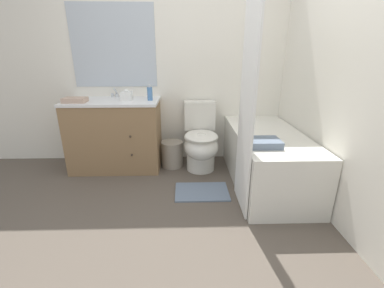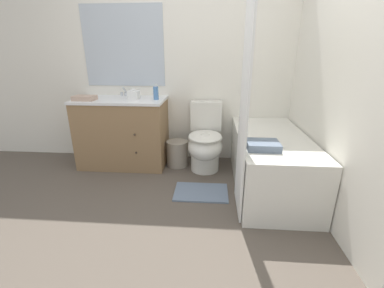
{
  "view_description": "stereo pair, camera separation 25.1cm",
  "coord_description": "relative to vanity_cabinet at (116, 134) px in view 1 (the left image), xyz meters",
  "views": [
    {
      "loc": [
        0.07,
        -1.65,
        1.34
      ],
      "look_at": [
        0.14,
        0.72,
        0.5
      ],
      "focal_mm": 24.0,
      "sensor_mm": 36.0,
      "label": 1
    },
    {
      "loc": [
        0.32,
        -1.64,
        1.34
      ],
      "look_at": [
        0.14,
        0.72,
        0.5
      ],
      "focal_mm": 24.0,
      "sensor_mm": 36.0,
      "label": 2
    }
  ],
  "objects": [
    {
      "name": "ground_plane",
      "position": [
        0.76,
        -1.32,
        -0.43
      ],
      "size": [
        14.0,
        14.0,
        0.0
      ],
      "primitive_type": "plane",
      "color": "brown"
    },
    {
      "name": "wastebasket",
      "position": [
        0.67,
        -0.01,
        -0.27
      ],
      "size": [
        0.26,
        0.26,
        0.32
      ],
      "color": "gray",
      "rests_on": "ground_plane"
    },
    {
      "name": "bathtub",
      "position": [
        1.7,
        -0.46,
        -0.14
      ],
      "size": [
        0.68,
        1.48,
        0.56
      ],
      "color": "silver",
      "rests_on": "ground_plane"
    },
    {
      "name": "hand_towel_folded",
      "position": [
        -0.37,
        -0.13,
        0.43
      ],
      "size": [
        0.24,
        0.16,
        0.05
      ],
      "color": "tan",
      "rests_on": "vanity_cabinet"
    },
    {
      "name": "soap_dispenser",
      "position": [
        0.44,
        -0.03,
        0.48
      ],
      "size": [
        0.06,
        0.06,
        0.18
      ],
      "color": "#4C7AB2",
      "rests_on": "vanity_cabinet"
    },
    {
      "name": "wall_right",
      "position": [
        2.07,
        -0.52,
        0.82
      ],
      "size": [
        0.05,
        2.6,
        2.5
      ],
      "color": "white",
      "rests_on": "ground_plane"
    },
    {
      "name": "sink_faucet",
      "position": [
        -0.0,
        0.21,
        0.44
      ],
      "size": [
        0.14,
        0.12,
        0.12
      ],
      "color": "silver",
      "rests_on": "vanity_cabinet"
    },
    {
      "name": "bath_towel_folded",
      "position": [
        1.53,
        -0.85,
        0.17
      ],
      "size": [
        0.27,
        0.23,
        0.06
      ],
      "color": "slate",
      "rests_on": "bathtub"
    },
    {
      "name": "tissue_box",
      "position": [
        0.17,
        -0.0,
        0.45
      ],
      "size": [
        0.12,
        0.14,
        0.12
      ],
      "color": "white",
      "rests_on": "vanity_cabinet"
    },
    {
      "name": "vanity_cabinet",
      "position": [
        0.0,
        0.0,
        0.0
      ],
      "size": [
        1.06,
        0.59,
        0.83
      ],
      "color": "olive",
      "rests_on": "ground_plane"
    },
    {
      "name": "toilet",
      "position": [
        1.02,
        -0.09,
        -0.08
      ],
      "size": [
        0.4,
        0.69,
        0.78
      ],
      "color": "silver",
      "rests_on": "ground_plane"
    },
    {
      "name": "wall_back",
      "position": [
        0.75,
        0.3,
        0.83
      ],
      "size": [
        8.0,
        0.06,
        2.5
      ],
      "color": "white",
      "rests_on": "ground_plane"
    },
    {
      "name": "bath_mat",
      "position": [
        1.0,
        -0.67,
        -0.42
      ],
      "size": [
        0.54,
        0.37,
        0.02
      ],
      "color": "slate",
      "rests_on": "ground_plane"
    },
    {
      "name": "shower_curtain",
      "position": [
        1.34,
        -0.9,
        0.51
      ],
      "size": [
        0.01,
        0.49,
        1.87
      ],
      "color": "white",
      "rests_on": "ground_plane"
    }
  ]
}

